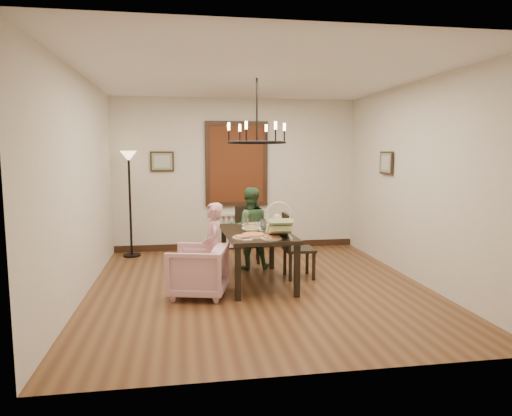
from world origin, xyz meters
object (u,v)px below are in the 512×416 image
object	(u,v)px
armchair	(198,271)
baby_bouncer	(279,225)
elderly_woman	(213,255)
drinking_glass	(263,224)
chair_far	(247,234)
floor_lamp	(130,205)
chair_right	(299,245)
seated_man	(250,235)
dining_table	(257,238)

from	to	relation	value
armchair	baby_bouncer	bearing A→B (deg)	101.94
armchair	elderly_woman	xyz separation A→B (m)	(0.21, 0.18, 0.16)
armchair	baby_bouncer	xyz separation A→B (m)	(1.04, -0.04, 0.56)
elderly_woman	drinking_glass	bearing A→B (deg)	120.51
chair_far	floor_lamp	bearing A→B (deg)	165.38
chair_far	chair_right	size ratio (longest dim) A/B	0.99
chair_far	baby_bouncer	world-z (taller)	baby_bouncer
seated_man	floor_lamp	size ratio (longest dim) A/B	0.59
floor_lamp	armchair	bearing A→B (deg)	-66.00
baby_bouncer	seated_man	bearing A→B (deg)	103.09
drinking_glass	floor_lamp	size ratio (longest dim) A/B	0.08
dining_table	drinking_glass	distance (m)	0.27
armchair	chair_far	bearing A→B (deg)	166.46
drinking_glass	floor_lamp	xyz separation A→B (m)	(-2.03, 1.78, 0.10)
chair_far	chair_right	bearing A→B (deg)	-54.08
armchair	drinking_glass	distance (m)	1.24
elderly_woman	seated_man	distance (m)	1.26
dining_table	baby_bouncer	distance (m)	0.59
elderly_woman	armchair	bearing A→B (deg)	-49.60
chair_right	baby_bouncer	distance (m)	0.89
chair_right	elderly_woman	size ratio (longest dim) A/B	0.98
dining_table	floor_lamp	world-z (taller)	floor_lamp
chair_right	drinking_glass	distance (m)	0.62
dining_table	drinking_glass	size ratio (longest dim) A/B	10.99
chair_right	seated_man	bearing A→B (deg)	43.71
dining_table	drinking_glass	bearing A→B (deg)	53.46
elderly_woman	floor_lamp	xyz separation A→B (m)	(-1.28, 2.23, 0.42)
chair_right	floor_lamp	world-z (taller)	floor_lamp
dining_table	elderly_woman	xyz separation A→B (m)	(-0.62, -0.27, -0.16)
chair_far	elderly_woman	world-z (taller)	elderly_woman
drinking_glass	chair_far	bearing A→B (deg)	94.45
chair_far	drinking_glass	bearing A→B (deg)	-79.38
floor_lamp	drinking_glass	bearing A→B (deg)	-41.25
dining_table	chair_right	bearing A→B (deg)	12.38
elderly_woman	drinking_glass	world-z (taller)	elderly_woman
armchair	baby_bouncer	world-z (taller)	baby_bouncer
armchair	baby_bouncer	size ratio (longest dim) A/B	1.46
elderly_woman	baby_bouncer	xyz separation A→B (m)	(0.83, -0.22, 0.40)
seated_man	drinking_glass	bearing A→B (deg)	100.57
armchair	elderly_woman	size ratio (longest dim) A/B	0.73
elderly_woman	baby_bouncer	distance (m)	0.95
dining_table	seated_man	distance (m)	0.82
chair_far	elderly_woman	xyz separation A→B (m)	(-0.67, -1.49, 0.01)
dining_table	armchair	world-z (taller)	dining_table
baby_bouncer	drinking_glass	distance (m)	0.68
chair_right	dining_table	bearing A→B (deg)	103.72
seated_man	drinking_glass	xyz separation A→B (m)	(0.10, -0.63, 0.27)
chair_far	seated_man	size ratio (longest dim) A/B	0.88
baby_bouncer	drinking_glass	size ratio (longest dim) A/B	3.39
chair_far	armchair	bearing A→B (deg)	-111.51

